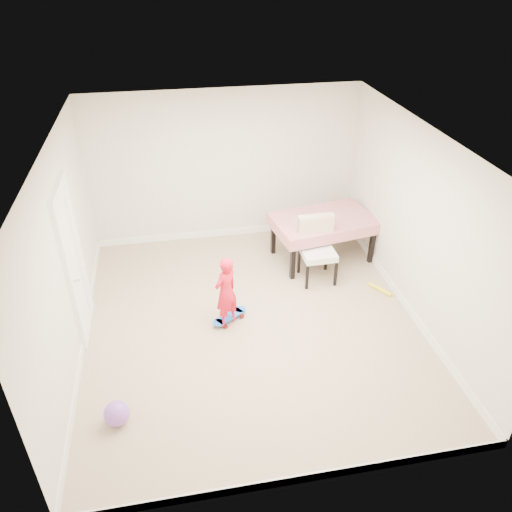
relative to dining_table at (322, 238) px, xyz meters
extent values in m
plane|color=tan|center=(-1.44, -1.46, -0.37)|extent=(5.00, 5.00, 0.00)
cube|color=white|center=(-1.44, -1.46, 2.21)|extent=(4.50, 5.00, 0.04)
cube|color=beige|center=(-1.44, 1.02, 0.93)|extent=(4.50, 0.04, 2.60)
cube|color=beige|center=(-1.44, -3.94, 0.93)|extent=(4.50, 0.04, 2.60)
cube|color=beige|center=(-3.67, -1.46, 0.93)|extent=(0.04, 5.00, 2.60)
cube|color=beige|center=(0.79, -1.46, 0.93)|extent=(0.04, 5.00, 2.60)
cube|color=white|center=(-3.66, -1.16, 0.65)|extent=(0.11, 0.94, 2.11)
cube|color=white|center=(-1.44, 1.03, -0.31)|extent=(4.50, 0.02, 0.12)
cube|color=white|center=(-1.44, -3.95, -0.31)|extent=(4.50, 0.02, 0.12)
cube|color=white|center=(-3.68, -1.46, -0.31)|extent=(0.02, 5.00, 0.12)
cube|color=white|center=(0.80, -1.46, -0.31)|extent=(0.02, 5.00, 0.12)
imported|color=red|center=(-1.78, -1.44, 0.15)|extent=(0.45, 0.43, 1.04)
sphere|color=#8C54CA|center=(-3.18, -2.88, -0.23)|extent=(0.28, 0.28, 0.28)
cylinder|color=yellow|center=(0.61, -1.09, -0.34)|extent=(0.26, 0.37, 0.06)
camera|label=1|loc=(-2.36, -6.77, 4.10)|focal=35.00mm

